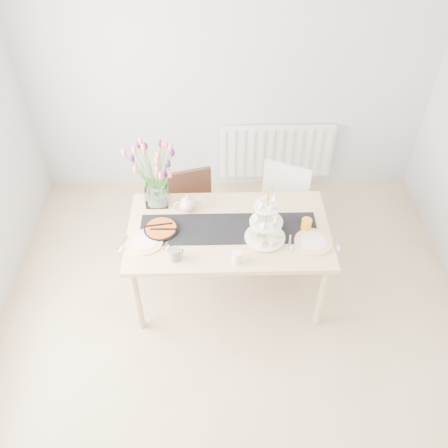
{
  "coord_description": "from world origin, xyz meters",
  "views": [
    {
      "loc": [
        -0.15,
        -1.98,
        3.35
      ],
      "look_at": [
        -0.09,
        0.66,
        0.85
      ],
      "focal_mm": 38.0,
      "sensor_mm": 36.0,
      "label": 1
    }
  ],
  "objects_px": {
    "cream_jug": "(274,220)",
    "tulip_vase": "(154,166)",
    "chair_white": "(281,205)",
    "plate_right": "(313,242)",
    "chair_brown": "(193,208)",
    "tart_tin": "(161,229)",
    "radiator": "(276,151)",
    "teapot": "(188,204)",
    "plate_left": "(145,242)",
    "mug_grey": "(175,254)",
    "mug_white": "(237,257)",
    "cake_stand": "(266,226)",
    "mug_orange": "(306,224)",
    "dining_table": "(229,236)"
  },
  "relations": [
    {
      "from": "mug_orange",
      "to": "radiator",
      "type": "bearing_deg",
      "value": 36.79
    },
    {
      "from": "plate_right",
      "to": "cream_jug",
      "type": "bearing_deg",
      "value": 143.07
    },
    {
      "from": "chair_white",
      "to": "teapot",
      "type": "xyz_separation_m",
      "value": [
        -0.82,
        -0.32,
        0.31
      ]
    },
    {
      "from": "tulip_vase",
      "to": "radiator",
      "type": "bearing_deg",
      "value": 45.31
    },
    {
      "from": "chair_brown",
      "to": "plate_right",
      "type": "height_order",
      "value": "chair_brown"
    },
    {
      "from": "teapot",
      "to": "mug_white",
      "type": "height_order",
      "value": "teapot"
    },
    {
      "from": "cake_stand",
      "to": "plate_left",
      "type": "relative_size",
      "value": 1.66
    },
    {
      "from": "mug_grey",
      "to": "cake_stand",
      "type": "bearing_deg",
      "value": -14.77
    },
    {
      "from": "chair_brown",
      "to": "mug_white",
      "type": "height_order",
      "value": "mug_white"
    },
    {
      "from": "teapot",
      "to": "plate_right",
      "type": "xyz_separation_m",
      "value": [
        0.97,
        -0.39,
        -0.06
      ]
    },
    {
      "from": "cake_stand",
      "to": "mug_orange",
      "type": "distance_m",
      "value": 0.36
    },
    {
      "from": "mug_grey",
      "to": "plate_left",
      "type": "distance_m",
      "value": 0.3
    },
    {
      "from": "chair_brown",
      "to": "cake_stand",
      "type": "xyz_separation_m",
      "value": [
        0.59,
        -0.69,
        0.41
      ]
    },
    {
      "from": "radiator",
      "to": "tart_tin",
      "type": "bearing_deg",
      "value": -125.93
    },
    {
      "from": "chair_white",
      "to": "plate_right",
      "type": "distance_m",
      "value": 0.77
    },
    {
      "from": "mug_grey",
      "to": "plate_left",
      "type": "bearing_deg",
      "value": 113.57
    },
    {
      "from": "mug_orange",
      "to": "plate_right",
      "type": "xyz_separation_m",
      "value": [
        0.03,
        -0.15,
        -0.04
      ]
    },
    {
      "from": "radiator",
      "to": "cream_jug",
      "type": "relative_size",
      "value": 14.45
    },
    {
      "from": "chair_brown",
      "to": "tulip_vase",
      "type": "height_order",
      "value": "tulip_vase"
    },
    {
      "from": "cream_jug",
      "to": "mug_white",
      "type": "height_order",
      "value": "mug_white"
    },
    {
      "from": "tulip_vase",
      "to": "tart_tin",
      "type": "bearing_deg",
      "value": -81.55
    },
    {
      "from": "mug_grey",
      "to": "mug_white",
      "type": "height_order",
      "value": "mug_grey"
    },
    {
      "from": "chair_brown",
      "to": "tart_tin",
      "type": "height_order",
      "value": "chair_brown"
    },
    {
      "from": "mug_white",
      "to": "plate_right",
      "type": "bearing_deg",
      "value": 48.49
    },
    {
      "from": "mug_white",
      "to": "plate_left",
      "type": "relative_size",
      "value": 0.32
    },
    {
      "from": "dining_table",
      "to": "teapot",
      "type": "height_order",
      "value": "teapot"
    },
    {
      "from": "radiator",
      "to": "plate_right",
      "type": "xyz_separation_m",
      "value": [
        0.1,
        -1.65,
        0.31
      ]
    },
    {
      "from": "chair_white",
      "to": "radiator",
      "type": "bearing_deg",
      "value": 111.37
    },
    {
      "from": "cream_jug",
      "to": "mug_grey",
      "type": "distance_m",
      "value": 0.85
    },
    {
      "from": "teapot",
      "to": "mug_orange",
      "type": "height_order",
      "value": "teapot"
    },
    {
      "from": "tart_tin",
      "to": "plate_left",
      "type": "distance_m",
      "value": 0.17
    },
    {
      "from": "chair_brown",
      "to": "tulip_vase",
      "type": "distance_m",
      "value": 0.74
    },
    {
      "from": "dining_table",
      "to": "mug_white",
      "type": "xyz_separation_m",
      "value": [
        0.05,
        -0.34,
        0.12
      ]
    },
    {
      "from": "chair_white",
      "to": "cream_jug",
      "type": "height_order",
      "value": "chair_white"
    },
    {
      "from": "chair_brown",
      "to": "teapot",
      "type": "bearing_deg",
      "value": -108.02
    },
    {
      "from": "cream_jug",
      "to": "cake_stand",
      "type": "bearing_deg",
      "value": -109.09
    },
    {
      "from": "teapot",
      "to": "tulip_vase",
      "type": "bearing_deg",
      "value": 144.33
    },
    {
      "from": "chair_white",
      "to": "plate_right",
      "type": "xyz_separation_m",
      "value": [
        0.15,
        -0.72,
        0.25
      ]
    },
    {
      "from": "chair_white",
      "to": "tart_tin",
      "type": "distance_m",
      "value": 1.2
    },
    {
      "from": "tulip_vase",
      "to": "mug_white",
      "type": "height_order",
      "value": "tulip_vase"
    },
    {
      "from": "tulip_vase",
      "to": "cream_jug",
      "type": "xyz_separation_m",
      "value": [
        0.94,
        -0.29,
        -0.33
      ]
    },
    {
      "from": "teapot",
      "to": "plate_left",
      "type": "bearing_deg",
      "value": -143.35
    },
    {
      "from": "plate_left",
      "to": "plate_right",
      "type": "bearing_deg",
      "value": -1.22
    },
    {
      "from": "chair_brown",
      "to": "teapot",
      "type": "relative_size",
      "value": 3.61
    },
    {
      "from": "radiator",
      "to": "mug_orange",
      "type": "relative_size",
      "value": 12.55
    },
    {
      "from": "chair_brown",
      "to": "cake_stand",
      "type": "bearing_deg",
      "value": -64.98
    },
    {
      "from": "cream_jug",
      "to": "tulip_vase",
      "type": "bearing_deg",
      "value": 170.85
    },
    {
      "from": "mug_grey",
      "to": "dining_table",
      "type": "bearing_deg",
      "value": 6.48
    },
    {
      "from": "chair_brown",
      "to": "chair_white",
      "type": "height_order",
      "value": "chair_white"
    },
    {
      "from": "teapot",
      "to": "tart_tin",
      "type": "xyz_separation_m",
      "value": [
        -0.21,
        -0.23,
        -0.06
      ]
    }
  ]
}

